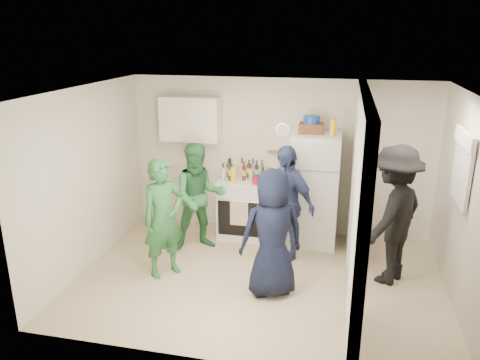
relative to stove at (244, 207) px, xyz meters
The scene contains 39 objects.
floor 1.53m from the stove, 70.03° to the right, with size 4.80×4.80×0.00m, color tan.
wall_back 0.98m from the stove, 33.54° to the left, with size 4.80×4.80×0.00m, color silver.
wall_front 3.21m from the stove, 80.79° to the right, with size 4.80×4.80×0.00m, color silver.
wall_left 2.47m from the stove, 144.24° to the right, with size 3.40×3.40×0.00m, color silver.
wall_right 3.30m from the stove, 25.30° to the right, with size 3.40×3.40×0.00m, color silver.
ceiling 2.50m from the stove, 70.03° to the right, with size 4.80×4.80×0.00m, color white.
partition_pier_back 1.89m from the stove, ahead, with size 0.12×1.20×2.50m, color silver.
partition_pier_front 3.10m from the stove, 55.50° to the right, with size 0.12×1.20×2.50m, color silver.
partition_header 2.85m from the stove, 38.90° to the right, with size 0.12×1.00×0.40m, color silver.
stove is the anchor object (origin of this frame).
upper_cabinet 1.65m from the stove, behind, with size 0.95×0.34×0.70m, color silver.
fridge 1.17m from the stove, ahead, with size 0.71×0.69×1.73m, color white.
wicker_basket 1.67m from the stove, ahead, with size 0.35×0.25×0.15m, color brown.
blue_bowl 1.78m from the stove, ahead, with size 0.24×0.24×0.11m, color #16389C.
yellow_cup_stack_top 1.92m from the stove, ahead, with size 0.09×0.09×0.25m, color #FFB215.
wall_clock 1.38m from the stove, 29.50° to the left, with size 0.22×0.22×0.03m, color white.
spice_shelf 1.05m from the stove, 29.35° to the left, with size 0.35×0.08×0.03m, color olive.
nook_window 3.32m from the stove, 22.12° to the right, with size 0.03×0.70×0.80m, color black.
nook_window_frame 3.31m from the stove, 22.23° to the right, with size 0.04×0.76×0.86m, color white.
nook_valance 3.43m from the stove, 22.41° to the right, with size 0.04×0.82×0.18m, color white.
yellow_cup_stack_stove 0.65m from the stove, 118.61° to the right, with size 0.09×0.09×0.25m, color #FFB115.
red_cup 0.61m from the stove, 42.27° to the right, with size 0.09×0.09×0.12m, color #B50C28.
person_green_left 1.70m from the stove, 117.79° to the right, with size 0.59×0.39×1.62m, color #2A6B36.
person_green_center 0.89m from the stove, 132.70° to the right, with size 0.80×0.62×1.64m, color #357945.
person_denim 1.04m from the stove, 41.28° to the right, with size 0.99×0.41×1.69m, color navy.
person_navy 1.83m from the stove, 66.91° to the right, with size 0.80×0.52×1.63m, color black.
person_nook 2.42m from the stove, 24.59° to the right, with size 1.19×0.68×1.84m, color black.
bottle_a 0.69m from the stove, 159.80° to the left, with size 0.07×0.07×0.30m, color #623213.
bottle_b 0.67m from the stove, 156.84° to the right, with size 0.07×0.07×0.33m, color #194B19.
bottle_c 0.65m from the stove, 116.67° to the left, with size 0.07×0.07×0.31m, color #B0B6BF.
bottle_d 0.63m from the stove, 84.88° to the right, with size 0.06×0.06×0.31m, color #5F2110.
bottle_e 0.66m from the stove, 62.66° to the left, with size 0.06×0.06×0.30m, color #8F949E.
bottle_f 0.66m from the stove, 11.42° to the left, with size 0.06×0.06×0.32m, color #133414.
bottle_g 0.69m from the stove, 24.86° to the left, with size 0.06×0.06×0.30m, color olive.
bottle_h 0.70m from the stove, 158.71° to the right, with size 0.06×0.06×0.29m, color #A8B0B4.
bottle_i 0.63m from the stove, 65.38° to the left, with size 0.07×0.07×0.30m, color #4E380D.
bottle_j 0.69m from the stove, 19.62° to the right, with size 0.07×0.07×0.26m, color #205F25.
bottle_k 0.67m from the stove, 169.42° to the left, with size 0.07×0.07×0.32m, color brown.
bottle_l 0.65m from the stove, 46.01° to the right, with size 0.06×0.06×0.30m, color #9C9EAC.
Camera 1 is at (0.97, -5.49, 3.18)m, focal length 35.00 mm.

